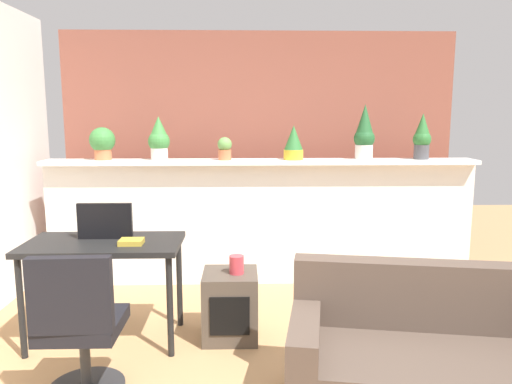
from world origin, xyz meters
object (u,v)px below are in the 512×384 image
object	(u,v)px
tv_monitor	(105,221)
office_chair	(81,339)
potted_plant_0	(102,142)
couch	(433,367)
potted_plant_3	(294,143)
vase_on_shelf	(237,265)
potted_plant_2	(225,148)
desk	(104,253)
potted_plant_1	(159,138)
side_cube_shelf	(230,305)
potted_plant_4	(364,133)
book_on_desk	(131,242)
potted_plant_5	(422,137)

from	to	relation	value
tv_monitor	office_chair	bearing A→B (deg)	-84.72
potted_plant_0	couch	distance (m)	3.41
potted_plant_3	vase_on_shelf	bearing A→B (deg)	-114.07
potted_plant_3	tv_monitor	world-z (taller)	potted_plant_3
potted_plant_2	tv_monitor	bearing A→B (deg)	-127.24
vase_on_shelf	tv_monitor	bearing A→B (deg)	175.79
potted_plant_2	desk	size ratio (longest dim) A/B	0.20
potted_plant_1	tv_monitor	distance (m)	1.29
potted_plant_1	side_cube_shelf	world-z (taller)	potted_plant_1
potted_plant_0	couch	bearing A→B (deg)	-42.99
potted_plant_2	vase_on_shelf	xyz separation A→B (m)	(0.12, -1.17, -0.77)
potted_plant_2	office_chair	bearing A→B (deg)	-111.00
tv_monitor	side_cube_shelf	xyz separation A→B (m)	(0.91, -0.06, -0.63)
potted_plant_4	desk	size ratio (longest dim) A/B	0.47
potted_plant_3	book_on_desk	world-z (taller)	potted_plant_3
vase_on_shelf	book_on_desk	world-z (taller)	book_on_desk
potted_plant_0	potted_plant_1	bearing A→B (deg)	-0.91
office_chair	vase_on_shelf	size ratio (longest dim) A/B	6.86
office_chair	side_cube_shelf	xyz separation A→B (m)	(0.83, 0.81, -0.14)
potted_plant_2	potted_plant_0	bearing A→B (deg)	176.95
desk	side_cube_shelf	xyz separation A→B (m)	(0.90, 0.02, -0.42)
potted_plant_5	book_on_desk	distance (m)	2.89
book_on_desk	couch	size ratio (longest dim) A/B	0.10
potted_plant_3	side_cube_shelf	distance (m)	1.73
potted_plant_4	potted_plant_5	size ratio (longest dim) A/B	1.20
vase_on_shelf	potted_plant_1	bearing A→B (deg)	121.28
tv_monitor	side_cube_shelf	size ratio (longest dim) A/B	0.79
potted_plant_5	desk	bearing A→B (deg)	-155.89
office_chair	side_cube_shelf	bearing A→B (deg)	44.38
desk	vase_on_shelf	bearing A→B (deg)	0.59
desk	book_on_desk	bearing A→B (deg)	-20.76
side_cube_shelf	potted_plant_3	bearing A→B (deg)	63.80
side_cube_shelf	couch	world-z (taller)	couch
potted_plant_2	side_cube_shelf	world-z (taller)	potted_plant_2
potted_plant_0	desk	world-z (taller)	potted_plant_0
potted_plant_4	couch	distance (m)	2.51
couch	desk	bearing A→B (deg)	154.75
potted_plant_2	potted_plant_4	bearing A→B (deg)	3.12
book_on_desk	potted_plant_2	bearing A→B (deg)	64.10
potted_plant_3	potted_plant_0	bearing A→B (deg)	178.53
side_cube_shelf	book_on_desk	distance (m)	0.86
potted_plant_0	vase_on_shelf	bearing A→B (deg)	-43.97
office_chair	couch	bearing A→B (deg)	-5.03
potted_plant_0	potted_plant_3	distance (m)	1.80
tv_monitor	couch	world-z (taller)	tv_monitor
desk	potted_plant_0	bearing A→B (deg)	104.64
desk	book_on_desk	size ratio (longest dim) A/B	6.75
potted_plant_3	potted_plant_5	xyz separation A→B (m)	(1.23, 0.02, 0.05)
tv_monitor	potted_plant_4	bearing A→B (deg)	28.36
potted_plant_4	office_chair	bearing A→B (deg)	-135.70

